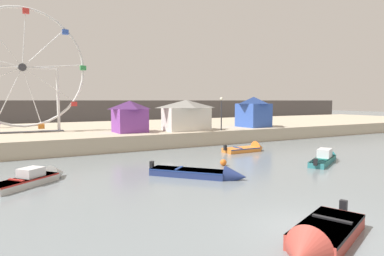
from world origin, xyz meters
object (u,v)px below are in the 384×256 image
(motorboat_navy_blue, at_px, (205,174))
(carnival_booth_white_ticket, at_px, (186,115))
(ferris_wheel_white_frame, at_px, (22,70))
(promenade_lamp_far, at_px, (221,108))
(motorboat_orange_hull, at_px, (249,149))
(motorboat_pale_grey, at_px, (36,178))
(motorboat_teal_painted, at_px, (325,158))
(carnival_booth_purple_stall, at_px, (130,116))
(carnival_booth_blue_tent, at_px, (253,111))
(motorboat_faded_red, at_px, (319,239))
(mooring_buoy_orange, at_px, (223,162))

(motorboat_navy_blue, distance_m, carnival_booth_white_ticket, 15.18)
(ferris_wheel_white_frame, xyz_separation_m, promenade_lamp_far, (17.46, -7.19, -3.65))
(motorboat_orange_hull, bearing_deg, ferris_wheel_white_frame, 142.86)
(motorboat_pale_grey, xyz_separation_m, ferris_wheel_white_frame, (0.04, 15.88, 6.96))
(motorboat_teal_painted, relative_size, promenade_lamp_far, 1.63)
(motorboat_pale_grey, bearing_deg, carnival_booth_purple_stall, 12.35)
(motorboat_teal_painted, relative_size, carnival_booth_blue_tent, 1.50)
(motorboat_navy_blue, relative_size, ferris_wheel_white_frame, 0.42)
(motorboat_faded_red, relative_size, carnival_booth_purple_stall, 1.40)
(carnival_booth_blue_tent, height_order, carnival_booth_purple_stall, carnival_booth_blue_tent)
(motorboat_pale_grey, relative_size, ferris_wheel_white_frame, 0.36)
(carnival_booth_blue_tent, relative_size, carnival_booth_white_ticket, 0.74)
(motorboat_teal_painted, relative_size, ferris_wheel_white_frame, 0.46)
(motorboat_navy_blue, bearing_deg, promenade_lamp_far, 100.41)
(carnival_booth_white_ticket, bearing_deg, carnival_booth_purple_stall, 174.08)
(motorboat_pale_grey, bearing_deg, motorboat_orange_hull, -28.09)
(motorboat_teal_painted, relative_size, motorboat_faded_red, 1.20)
(carnival_booth_blue_tent, xyz_separation_m, promenade_lamp_far, (-5.87, -2.20, 0.44))
(motorboat_pale_grey, xyz_separation_m, motorboat_navy_blue, (8.47, -3.23, -0.05))
(motorboat_teal_painted, height_order, motorboat_navy_blue, motorboat_teal_painted)
(motorboat_navy_blue, distance_m, promenade_lamp_far, 15.32)
(carnival_booth_purple_stall, bearing_deg, carnival_booth_blue_tent, -4.36)
(motorboat_orange_hull, height_order, promenade_lamp_far, promenade_lamp_far)
(motorboat_teal_painted, bearing_deg, carnival_booth_white_ticket, 78.49)
(motorboat_teal_painted, bearing_deg, motorboat_pale_grey, 141.73)
(motorboat_navy_blue, relative_size, carnival_booth_purple_stall, 1.51)
(motorboat_orange_hull, height_order, carnival_booth_purple_stall, carnival_booth_purple_stall)
(carnival_booth_blue_tent, xyz_separation_m, carnival_booth_purple_stall, (-14.53, 0.39, -0.22))
(motorboat_navy_blue, height_order, promenade_lamp_far, promenade_lamp_far)
(ferris_wheel_white_frame, bearing_deg, motorboat_pale_grey, -90.13)
(carnival_booth_purple_stall, distance_m, mooring_buoy_orange, 12.68)
(motorboat_pale_grey, relative_size, carnival_booth_white_ticket, 0.87)
(motorboat_orange_hull, relative_size, mooring_buoy_orange, 9.46)
(motorboat_faded_red, xyz_separation_m, carnival_booth_blue_tent, (16.51, 23.48, 2.89))
(ferris_wheel_white_frame, height_order, carnival_booth_white_ticket, ferris_wheel_white_frame)
(motorboat_pale_grey, xyz_separation_m, carnival_booth_purple_stall, (8.83, 11.28, 2.65))
(motorboat_pale_grey, height_order, mooring_buoy_orange, motorboat_pale_grey)
(carnival_booth_purple_stall, bearing_deg, carnival_booth_white_ticket, -11.21)
(carnival_booth_blue_tent, bearing_deg, carnival_booth_purple_stall, 174.96)
(motorboat_faded_red, relative_size, motorboat_orange_hull, 1.09)
(ferris_wheel_white_frame, distance_m, promenade_lamp_far, 19.23)
(motorboat_faded_red, bearing_deg, motorboat_teal_painted, -163.70)
(ferris_wheel_white_frame, distance_m, carnival_booth_blue_tent, 24.20)
(motorboat_navy_blue, height_order, mooring_buoy_orange, motorboat_navy_blue)
(motorboat_teal_painted, height_order, motorboat_pale_grey, motorboat_teal_painted)
(mooring_buoy_orange, bearing_deg, carnival_booth_blue_tent, 44.33)
(carnival_booth_blue_tent, relative_size, carnival_booth_purple_stall, 1.12)
(ferris_wheel_white_frame, height_order, promenade_lamp_far, ferris_wheel_white_frame)
(motorboat_teal_painted, bearing_deg, motorboat_navy_blue, 152.05)
(carnival_booth_white_ticket, bearing_deg, motorboat_faded_red, -105.72)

